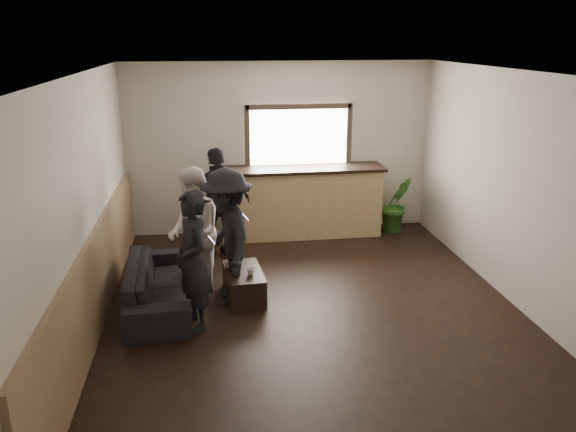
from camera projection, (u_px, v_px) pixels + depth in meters
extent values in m
cube|color=black|center=(312.00, 309.00, 6.84)|extent=(5.00, 6.00, 0.01)
cube|color=silver|center=(315.00, 73.00, 5.98)|extent=(5.00, 6.00, 0.01)
cube|color=#BDB5A6|center=(280.00, 149.00, 9.23)|extent=(5.00, 0.01, 2.80)
cube|color=#BDB5A6|center=(400.00, 328.00, 3.58)|extent=(5.00, 0.01, 2.80)
cube|color=#BDB5A6|center=(87.00, 208.00, 6.07)|extent=(0.01, 6.00, 2.80)
cube|color=#BDB5A6|center=(518.00, 191.00, 6.74)|extent=(0.01, 6.00, 2.80)
cube|color=#907051|center=(98.00, 280.00, 6.34)|extent=(0.06, 5.90, 1.10)
cube|color=tan|center=(301.00, 203.00, 9.23)|extent=(2.60, 0.60, 1.10)
cube|color=black|center=(301.00, 169.00, 9.06)|extent=(2.70, 0.68, 0.05)
cube|color=white|center=(298.00, 137.00, 9.17)|extent=(1.60, 0.06, 0.90)
cube|color=#3F3326|center=(299.00, 107.00, 9.00)|extent=(1.72, 0.08, 0.08)
cube|color=#3F3326|center=(247.00, 138.00, 9.03)|extent=(0.08, 0.08, 1.06)
cube|color=#3F3326|center=(349.00, 136.00, 9.26)|extent=(0.08, 0.08, 1.06)
imported|color=black|center=(159.00, 285.00, 6.85)|extent=(0.84, 1.93, 0.55)
cube|color=black|center=(244.00, 284.00, 7.10)|extent=(0.52, 0.85, 0.36)
imported|color=silver|center=(229.00, 264.00, 7.12)|extent=(0.16, 0.16, 0.10)
imported|color=silver|center=(251.00, 271.00, 6.92)|extent=(0.11, 0.11, 0.09)
imported|color=#2D6623|center=(396.00, 204.00, 9.41)|extent=(0.60, 0.52, 0.96)
imported|color=black|center=(193.00, 261.00, 6.19)|extent=(0.58, 0.69, 1.60)
cube|color=black|center=(210.00, 239.00, 6.23)|extent=(0.11, 0.10, 0.12)
cube|color=#D5DEFB|center=(210.00, 239.00, 6.23)|extent=(0.10, 0.09, 0.11)
imported|color=silver|center=(194.00, 232.00, 7.08)|extent=(0.80, 0.92, 1.63)
cube|color=black|center=(210.00, 214.00, 7.10)|extent=(0.11, 0.09, 0.12)
cube|color=#D5DEFB|center=(210.00, 214.00, 7.09)|extent=(0.09, 0.08, 0.11)
imported|color=black|center=(228.00, 236.00, 6.84)|extent=(0.80, 1.18, 1.69)
cube|color=black|center=(245.00, 216.00, 6.83)|extent=(0.10, 0.09, 0.12)
cube|color=#D5DEFB|center=(245.00, 216.00, 6.83)|extent=(0.09, 0.08, 0.11)
imported|color=black|center=(219.00, 203.00, 8.24)|extent=(1.05, 0.70, 1.65)
cube|color=black|center=(223.00, 179.00, 7.93)|extent=(0.10, 0.11, 0.12)
cube|color=#D5DEFB|center=(223.00, 179.00, 7.92)|extent=(0.09, 0.09, 0.11)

